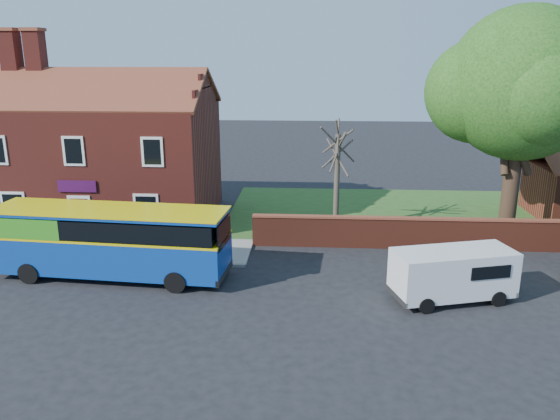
{
  "coord_description": "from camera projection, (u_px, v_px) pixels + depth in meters",
  "views": [
    {
      "loc": [
        4.99,
        -18.79,
        9.3
      ],
      "look_at": [
        3.49,
        5.0,
        2.44
      ],
      "focal_mm": 35.0,
      "sensor_mm": 36.0,
      "label": 1
    }
  ],
  "objects": [
    {
      "name": "large_tree",
      "position": [
        523.0,
        89.0,
        27.02
      ],
      "size": [
        9.53,
        7.54,
        11.62
      ],
      "color": "black",
      "rests_on": "ground"
    },
    {
      "name": "shop_building",
      "position": [
        105.0,
        159.0,
        31.4
      ],
      "size": [
        12.3,
        8.13,
        10.5
      ],
      "color": "maroon",
      "rests_on": "ground"
    },
    {
      "name": "grass_strip",
      "position": [
        447.0,
        215.0,
        32.57
      ],
      "size": [
        26.0,
        12.0,
        0.04
      ],
      "primitive_type": "cube",
      "color": "#426B28",
      "rests_on": "ground"
    },
    {
      "name": "bus",
      "position": [
        104.0,
        238.0,
        23.17
      ],
      "size": [
        10.15,
        3.33,
        3.04
      ],
      "rotation": [
        0.0,
        0.0,
        -0.08
      ],
      "color": "#0D3B98",
      "rests_on": "ground"
    },
    {
      "name": "van_near",
      "position": [
        453.0,
        273.0,
        21.07
      ],
      "size": [
        4.96,
        3.01,
        2.03
      ],
      "rotation": [
        0.0,
        0.0,
        0.27
      ],
      "color": "white",
      "rests_on": "ground"
    },
    {
      "name": "boundary_wall",
      "position": [
        477.0,
        234.0,
        26.6
      ],
      "size": [
        22.0,
        0.38,
        1.6
      ],
      "color": "maroon",
      "rests_on": "ground"
    },
    {
      "name": "bare_tree",
      "position": [
        337.0,
        177.0,
        29.0
      ],
      "size": [
        2.15,
        2.56,
        5.73
      ],
      "color": "#4C4238",
      "rests_on": "ground"
    },
    {
      "name": "kerb",
      "position": [
        52.0,
        261.0,
        25.13
      ],
      "size": [
        18.0,
        0.15,
        0.14
      ],
      "primitive_type": "cube",
      "color": "slate",
      "rests_on": "ground"
    },
    {
      "name": "ground",
      "position": [
        181.0,
        305.0,
        20.89
      ],
      "size": [
        120.0,
        120.0,
        0.0
      ],
      "primitive_type": "plane",
      "color": "black",
      "rests_on": "ground"
    },
    {
      "name": "pavement",
      "position": [
        68.0,
        248.0,
        26.81
      ],
      "size": [
        18.0,
        3.5,
        0.12
      ],
      "primitive_type": "cube",
      "color": "gray",
      "rests_on": "ground"
    }
  ]
}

